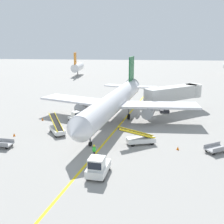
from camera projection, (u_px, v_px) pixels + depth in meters
ground_plane at (90, 151)px, 35.04m from camera, size 300.00×300.00×0.00m
taxi_line_yellow at (109, 138)px, 39.68m from camera, size 15.17×78.66×0.01m
airliner at (114, 101)px, 46.97m from camera, size 28.11×35.18×10.10m
jet_bridge at (177, 93)px, 53.80m from camera, size 11.77×9.62×4.85m
pushback_tug at (98, 167)px, 28.53m from camera, size 2.36×3.82×2.20m
baggage_tug_near_wing at (75, 118)px, 46.13m from camera, size 2.57×2.65×2.10m
belt_loader_forward_hold at (140, 139)px, 37.09m from camera, size 5.16×2.59×2.59m
belt_loader_aft_hold at (57, 129)px, 41.23m from camera, size 3.65×4.93×2.59m
baggage_cart_loaded at (2, 144)px, 36.15m from camera, size 3.83×1.88×0.94m
baggage_cart_empty_trailing at (216, 149)px, 34.59m from camera, size 3.62×2.79×0.94m
ground_crew_marshaller at (94, 151)px, 32.76m from camera, size 0.36×0.24×1.70m
safety_cone_nose_left at (178, 148)px, 35.38m from camera, size 0.36×0.36×0.44m
safety_cone_nose_right at (43, 119)px, 47.94m from camera, size 0.36×0.36×0.44m
safety_cone_wingtip_left at (14, 135)px, 40.26m from camera, size 0.36×0.36×0.44m
safety_cone_wingtip_right at (55, 120)px, 47.32m from camera, size 0.36×0.36×0.44m
distant_aircraft_mid_left at (77, 67)px, 104.72m from camera, size 3.00×10.10×8.80m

